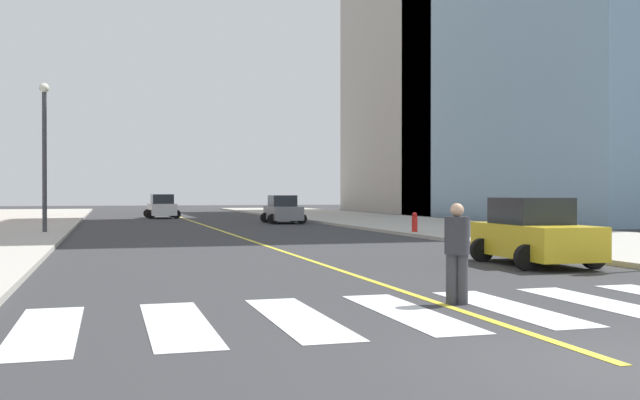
{
  "coord_description": "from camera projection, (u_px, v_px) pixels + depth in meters",
  "views": [
    {
      "loc": [
        -5.45,
        -6.76,
        1.9
      ],
      "look_at": [
        4.86,
        28.93,
        1.56
      ],
      "focal_mm": 41.15,
      "sensor_mm": 36.0,
      "label": 1
    }
  ],
  "objects": [
    {
      "name": "ground_plane",
      "position": [
        626.0,
        366.0,
        8.03
      ],
      "size": [
        220.0,
        220.0,
        0.0
      ],
      "primitive_type": "plane",
      "color": "#333335"
    },
    {
      "name": "sidewalk_kerb_east",
      "position": [
        548.0,
        237.0,
        30.63
      ],
      "size": [
        10.0,
        120.0,
        0.15
      ],
      "primitive_type": "cube",
      "color": "#B2ADA3",
      "rests_on": "ground"
    },
    {
      "name": "crosswalk_paint",
      "position": [
        459.0,
        310.0,
        11.87
      ],
      "size": [
        13.5,
        4.0,
        0.01
      ],
      "color": "silver",
      "rests_on": "ground"
    },
    {
      "name": "lane_divider_paint",
      "position": [
        198.0,
        223.0,
        46.45
      ],
      "size": [
        0.16,
        80.0,
        0.01
      ],
      "primitive_type": "cube",
      "color": "yellow",
      "rests_on": "ground"
    },
    {
      "name": "parking_garage_concrete",
      "position": [
        463.0,
        73.0,
        73.04
      ],
      "size": [
        18.0,
        24.0,
        27.74
      ],
      "primitive_type": "cube",
      "color": "#B2ADA3",
      "rests_on": "ground"
    },
    {
      "name": "car_gray_nearest",
      "position": [
        283.0,
        210.0,
        46.33
      ],
      "size": [
        2.52,
        3.99,
        1.77
      ],
      "rotation": [
        0.0,
        0.0,
        3.12
      ],
      "color": "slate",
      "rests_on": "ground"
    },
    {
      "name": "car_white_second",
      "position": [
        162.0,
        207.0,
        55.88
      ],
      "size": [
        2.64,
        4.14,
        1.82
      ],
      "rotation": [
        0.0,
        0.0,
        0.04
      ],
      "color": "silver",
      "rests_on": "ground"
    },
    {
      "name": "car_yellow_third",
      "position": [
        534.0,
        233.0,
        19.38
      ],
      "size": [
        2.6,
        4.06,
        1.78
      ],
      "rotation": [
        0.0,
        0.0,
        3.1
      ],
      "color": "gold",
      "rests_on": "ground"
    },
    {
      "name": "park_bench",
      "position": [
        540.0,
        226.0,
        26.98
      ],
      "size": [
        1.83,
        0.67,
        1.12
      ],
      "rotation": [
        0.0,
        0.0,
        1.51
      ],
      "color": "#33603D",
      "rests_on": "sidewalk_kerb_east"
    },
    {
      "name": "pedestrian_crossing",
      "position": [
        457.0,
        249.0,
        12.49
      ],
      "size": [
        0.43,
        0.43,
        1.73
      ],
      "rotation": [
        0.0,
        0.0,
        5.86
      ],
      "color": "#38383D",
      "rests_on": "ground"
    },
    {
      "name": "fire_hydrant",
      "position": [
        415.0,
        222.0,
        33.19
      ],
      "size": [
        0.26,
        0.26,
        0.89
      ],
      "color": "red",
      "rests_on": "sidewalk_kerb_east"
    },
    {
      "name": "street_lamp",
      "position": [
        44.0,
        143.0,
        33.09
      ],
      "size": [
        0.44,
        0.44,
        6.73
      ],
      "color": "#38383D",
      "rests_on": "sidewalk_kerb_west"
    }
  ]
}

